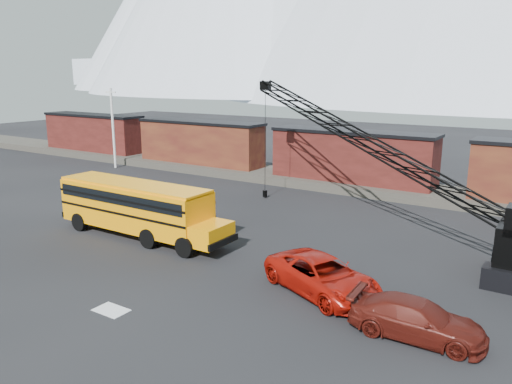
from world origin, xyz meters
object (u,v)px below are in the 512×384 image
Objects in this scene: crawler_crane at (366,142)px; red_pickup at (323,276)px; maroon_suv at (417,319)px; school_bus at (139,207)px.

red_pickup is at bearing -78.56° from crawler_crane.
crawler_crane is (-6.45, 11.31, 4.67)m from maroon_suv.
maroon_suv is (16.85, -2.80, -1.09)m from school_bus.
crawler_crane is at bearing 27.30° from maroon_suv.
school_bus is at bearing 78.16° from maroon_suv.
school_bus is 2.40× the size of maroon_suv.
red_pickup is 4.75m from maroon_suv.
crawler_crane is (10.39, 8.51, 3.58)m from school_bus.
red_pickup is (12.37, -1.24, -1.00)m from school_bus.
school_bus is 0.51× the size of crawler_crane.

